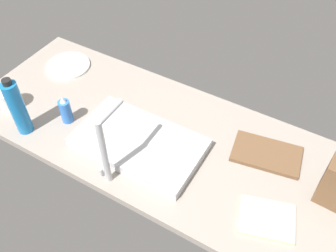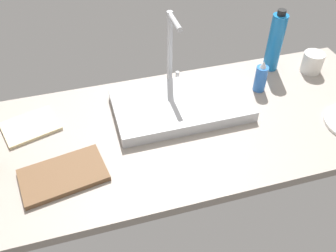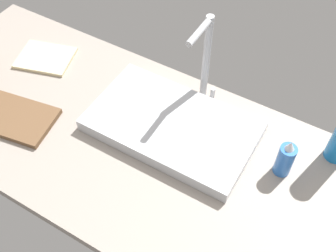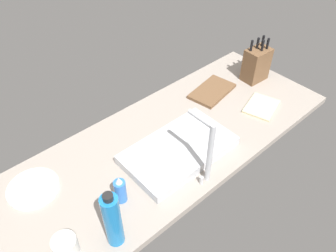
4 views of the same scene
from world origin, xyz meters
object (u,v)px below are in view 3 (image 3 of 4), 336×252
at_px(faucet, 205,55).
at_px(soap_bottle, 285,159).
at_px(sink_basin, 172,126).
at_px(dish_towel, 45,58).
at_px(cutting_board, 13,117).

relative_size(faucet, soap_bottle, 2.29).
bearing_deg(soap_bottle, sink_basin, -174.90).
bearing_deg(dish_towel, sink_basin, -5.28).
bearing_deg(sink_basin, cutting_board, -154.79).
distance_m(faucet, cutting_board, 0.64).
bearing_deg(dish_towel, soap_bottle, -1.31).
xyz_separation_m(faucet, soap_bottle, (0.34, -0.15, -0.12)).
bearing_deg(faucet, cutting_board, -140.24).
bearing_deg(faucet, soap_bottle, -23.48).
bearing_deg(sink_basin, dish_towel, 174.72).
distance_m(soap_bottle, dish_towel, 0.91).
xyz_separation_m(sink_basin, cutting_board, (-0.46, -0.22, -0.01)).
bearing_deg(soap_bottle, faucet, 156.52).
height_order(sink_basin, faucet, faucet).
xyz_separation_m(cutting_board, dish_towel, (-0.10, 0.27, -0.00)).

